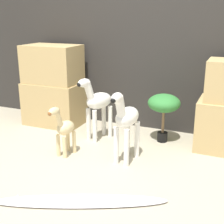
% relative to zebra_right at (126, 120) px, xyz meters
% --- Properties ---
extents(ground_plane, '(14.00, 14.00, 0.00)m').
position_rel_zebra_right_xyz_m(ground_plane, '(-0.16, -0.52, -0.43)').
color(ground_plane, '#B2A88E').
extents(wall_back, '(6.40, 0.08, 2.20)m').
position_rel_zebra_right_xyz_m(wall_back, '(-0.16, 1.06, 0.67)').
color(wall_back, '#2D2B28').
rests_on(wall_back, ground_plane).
extents(rock_pillar_left, '(0.74, 0.49, 1.04)m').
position_rel_zebra_right_xyz_m(rock_pillar_left, '(-1.28, 0.70, 0.07)').
color(rock_pillar_left, tan).
rests_on(rock_pillar_left, ground_plane).
extents(zebra_right, '(0.22, 0.49, 0.75)m').
position_rel_zebra_right_xyz_m(zebra_right, '(0.00, 0.00, 0.00)').
color(zebra_right, white).
rests_on(zebra_right, ground_plane).
extents(zebra_left, '(0.31, 0.48, 0.75)m').
position_rel_zebra_right_xyz_m(zebra_left, '(-0.51, 0.43, 0.00)').
color(zebra_left, white).
rests_on(zebra_left, ground_plane).
extents(giraffe_figurine, '(0.18, 0.35, 0.56)m').
position_rel_zebra_right_xyz_m(giraffe_figurine, '(-0.63, -0.12, -0.14)').
color(giraffe_figurine, beige).
rests_on(giraffe_figurine, ground_plane).
extents(potted_palm_front, '(0.37, 0.37, 0.56)m').
position_rel_zebra_right_xyz_m(potted_palm_front, '(0.21, 0.65, 0.00)').
color(potted_palm_front, black).
rests_on(potted_palm_front, ground_plane).
extents(surfboard, '(1.35, 0.73, 0.08)m').
position_rel_zebra_right_xyz_m(surfboard, '(-0.08, -0.83, -0.42)').
color(surfboard, silver).
rests_on(surfboard, ground_plane).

